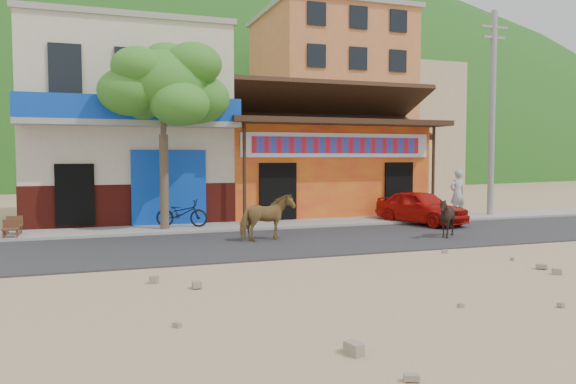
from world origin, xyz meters
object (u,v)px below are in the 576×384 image
cow_dark (447,218)px  cafe_chair_left (10,221)px  red_car (421,207)px  cafe_chair_right (13,218)px  pedestrian (458,193)px  utility_pole (492,114)px  cow_tan (267,218)px  tree (164,135)px  scooter (182,213)px

cow_dark → cafe_chair_left: (-12.10, 3.65, -0.03)m
cow_dark → red_car: 3.35m
cafe_chair_left → cafe_chair_right: (0.00, 0.71, 0.03)m
cow_dark → pedestrian: bearing=139.3°
utility_pole → cow_tan: utility_pole is taller
tree → cafe_chair_right: (-4.40, 0.21, -2.50)m
cow_dark → cafe_chair_right: cow_dark is taller
red_car → cafe_chair_left: red_car is taller
cafe_chair_left → cafe_chair_right: size_ratio=0.94×
tree → utility_pole: size_ratio=0.75×
cow_dark → pedestrian: size_ratio=0.64×
red_car → cafe_chair_left: (-13.23, 0.50, -0.05)m
utility_pole → cow_dark: utility_pole is taller
scooter → cafe_chair_right: cafe_chair_right is taller
tree → cafe_chair_right: size_ratio=6.03×
utility_pole → cow_dark: (-5.10, -4.35, -3.50)m
cafe_chair_right → red_car: bearing=-4.6°
pedestrian → cafe_chair_left: (-15.39, -0.34, -0.44)m
cow_dark → scooter: 8.40m
cow_tan → scooter: cow_tan is taller
scooter → pedestrian: bearing=-69.9°
cow_dark → scooter: (-7.10, 4.49, -0.05)m
cow_tan → red_car: 6.64m
utility_pole → pedestrian: utility_pole is taller
red_car → cafe_chair_right: red_car is taller
cow_tan → cow_dark: cow_tan is taller
tree → pedestrian: 11.19m
tree → red_car: (8.83, -1.00, -2.48)m
cafe_chair_left → cafe_chair_right: 0.71m
cow_dark → pedestrian: (3.29, 3.99, 0.40)m
pedestrian → cafe_chair_left: pedestrian is taller
tree → cow_tan: (2.50, -2.98, -2.42)m
utility_pole → cafe_chair_right: utility_pole is taller
scooter → utility_pole: bearing=-67.8°
scooter → pedestrian: pedestrian is taller
tree → red_car: bearing=-6.5°
utility_pole → cafe_chair_right: size_ratio=8.04×
tree → cafe_chair_left: bearing=-173.5°
red_car → cafe_chair_right: (-13.23, 1.21, -0.02)m
utility_pole → cow_tan: bearing=-162.9°
cow_tan → cafe_chair_left: (-6.90, 2.48, -0.11)m
utility_pole → cow_dark: size_ratio=6.87×
utility_pole → scooter: bearing=179.4°
cow_tan → pedestrian: bearing=-84.7°
tree → cow_dark: 9.10m
cow_tan → scooter: 3.82m
utility_pole → pedestrian: bearing=-168.8°
cafe_chair_right → pedestrian: bearing=-0.8°
cow_dark → scooter: size_ratio=0.68×
cafe_chair_left → utility_pole: bearing=0.6°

